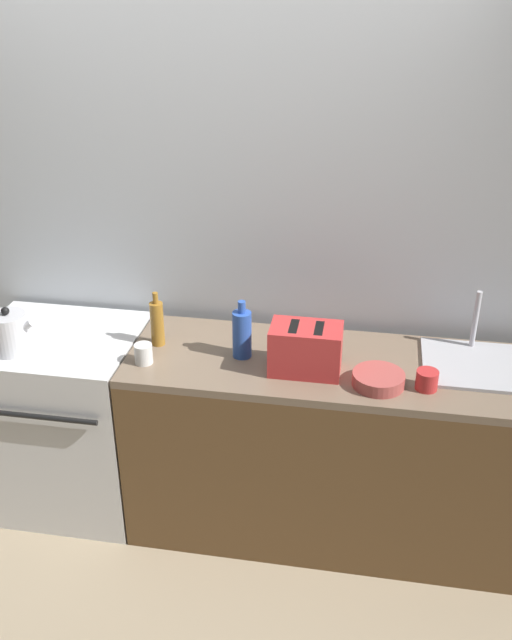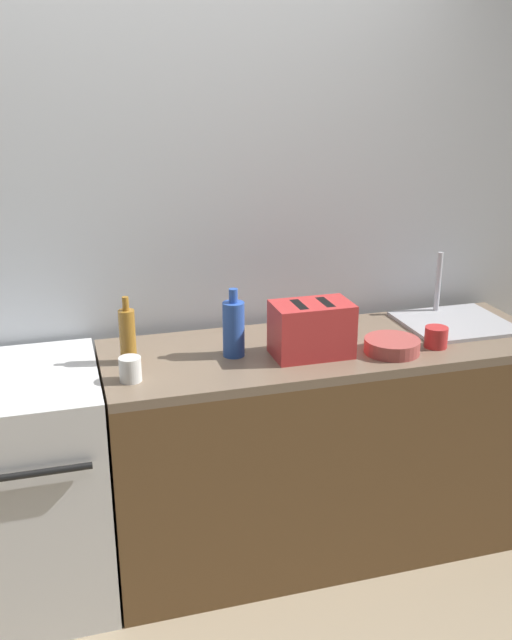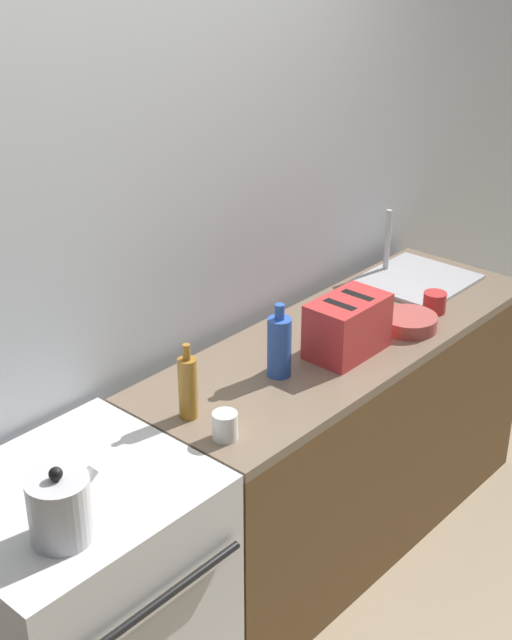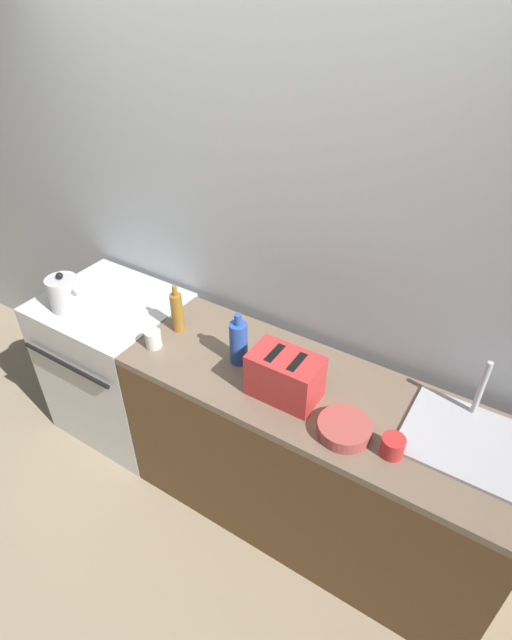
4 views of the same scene
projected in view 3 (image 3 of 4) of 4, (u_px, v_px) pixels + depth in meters
The scene contains 11 objects.
wall_back at pixel (141, 259), 2.95m from camera, with size 8.00×0.05×2.60m.
stove at pixel (82, 609), 2.67m from camera, with size 0.74×0.68×0.91m.
counter_block at pixel (341, 436), 3.52m from camera, with size 1.80×0.62×0.91m.
kettle at pixel (60, 508), 2.25m from camera, with size 0.21×0.16×0.22m.
toaster at pixel (348, 326), 3.15m from camera, with size 0.30×0.18×0.21m.
sink_tray at pixel (415, 278), 3.76m from camera, with size 0.44×0.40×0.28m.
bottle_amber at pixel (188, 387), 2.76m from camera, with size 0.06×0.06×0.26m.
bottle_blue at pixel (279, 346), 3.00m from camera, with size 0.08×0.08×0.26m.
cup_white at pixel (225, 426), 2.68m from camera, with size 0.08×0.08×0.09m.
cup_red at pixel (435, 302), 3.48m from camera, with size 0.09×0.09×0.08m.
bowl at pixel (409, 322), 3.35m from camera, with size 0.21×0.21×0.05m.
Camera 3 is at (-1.80, -1.40, 2.42)m, focal length 50.00 mm.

